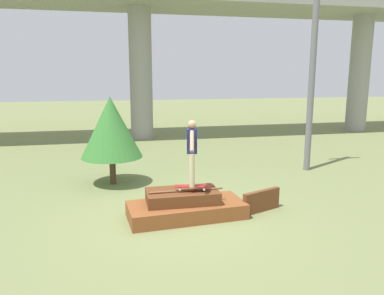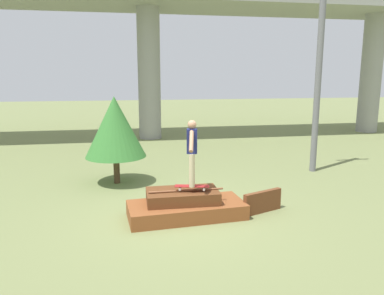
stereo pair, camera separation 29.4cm
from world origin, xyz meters
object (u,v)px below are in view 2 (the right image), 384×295
utility_pole (319,61)px  tree_behind_left (115,127)px  skateboard (192,186)px  skater (192,149)px

utility_pole → tree_behind_left: 6.65m
skateboard → tree_behind_left: size_ratio=0.31×
skater → utility_pole: utility_pole is taller
utility_pole → skater: bearing=-144.7°
skateboard → skater: 0.84m
skateboard → skater: size_ratio=0.54×
skater → utility_pole: size_ratio=0.21×
skater → tree_behind_left: 3.49m
utility_pole → tree_behind_left: (-6.37, -0.25, -1.91)m
skater → tree_behind_left: tree_behind_left is taller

